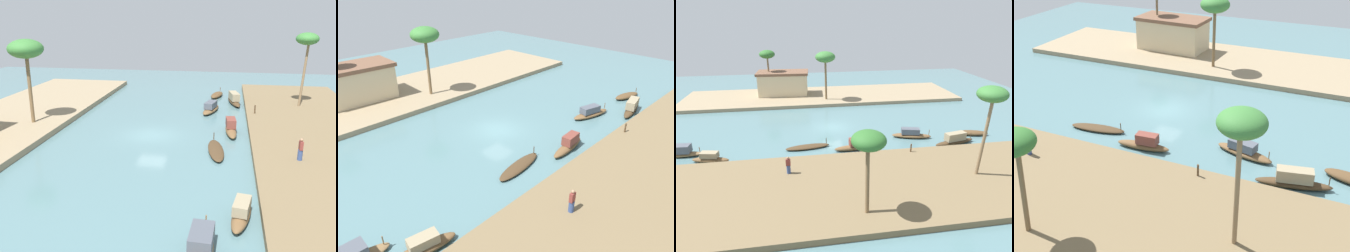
{
  "view_description": "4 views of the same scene",
  "coord_description": "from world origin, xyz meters",
  "views": [
    {
      "loc": [
        -30.21,
        -6.43,
        10.39
      ],
      "look_at": [
        -0.59,
        -1.59,
        1.08
      ],
      "focal_mm": 39.28,
      "sensor_mm": 36.0,
      "label": 1
    },
    {
      "loc": [
        -18.81,
        -19.24,
        13.84
      ],
      "look_at": [
        0.08,
        -1.08,
        0.74
      ],
      "focal_mm": 34.14,
      "sensor_mm": 36.0,
      "label": 2
    },
    {
      "loc": [
        -3.97,
        -34.4,
        13.63
      ],
      "look_at": [
        1.31,
        -1.43,
        0.63
      ],
      "focal_mm": 31.0,
      "sensor_mm": 36.0,
      "label": 3
    },
    {
      "loc": [
        15.29,
        -30.87,
        16.3
      ],
      "look_at": [
        3.07,
        -3.23,
        0.52
      ],
      "focal_mm": 44.81,
      "sensor_mm": 36.0,
      "label": 4
    }
  ],
  "objects": [
    {
      "name": "sampan_midstream",
      "position": [
        1.6,
        -6.93,
        0.49
      ],
      "size": [
        4.26,
        1.26,
        1.31
      ],
      "rotation": [
        0.0,
        0.0,
        0.09
      ],
      "color": "brown",
      "rests_on": "river_water"
    },
    {
      "name": "palm_tree_right_tall",
      "position": [
        0.4,
        11.38,
        7.16
      ],
      "size": [
        3.13,
        3.13,
        7.65
      ],
      "color": "brown",
      "rests_on": "riverbank_right"
    },
    {
      "name": "riverbank_right",
      "position": [
        0.0,
        14.32,
        0.26
      ],
      "size": [
        45.66,
        11.63,
        0.52
      ],
      "primitive_type": "cube",
      "color": "#937F60",
      "rests_on": "ground"
    },
    {
      "name": "palm_tree_left_far",
      "position": [
        11.0,
        -14.5,
        7.51
      ],
      "size": [
        2.37,
        2.37,
        7.88
      ],
      "color": "#7F6647",
      "rests_on": "riverbank_left"
    },
    {
      "name": "sampan_with_red_awning",
      "position": [
        -3.37,
        -5.8,
        0.18
      ],
      "size": [
        4.82,
        1.74,
        0.94
      ],
      "rotation": [
        0.0,
        0.0,
        0.12
      ],
      "color": "#47331E",
      "rests_on": "river_water"
    },
    {
      "name": "sampan_upstream_small",
      "position": [
        -12.89,
        -7.48,
        0.43
      ],
      "size": [
        3.74,
        1.54,
        1.11
      ],
      "rotation": [
        0.0,
        0.0,
        -0.18
      ],
      "color": "brown",
      "rests_on": "river_water"
    },
    {
      "name": "sampan_with_tall_canopy",
      "position": [
        -16.44,
        -5.61,
        0.44
      ],
      "size": [
        5.32,
        1.41,
        1.23
      ],
      "rotation": [
        0.0,
        0.0,
        -0.05
      ],
      "color": "brown",
      "rests_on": "river_water"
    },
    {
      "name": "riverbank_left",
      "position": [
        0.0,
        -14.32,
        0.26
      ],
      "size": [
        45.66,
        11.63,
        0.52
      ],
      "primitive_type": "cube",
      "color": "brown",
      "rests_on": "ground"
    },
    {
      "name": "sampan_near_left_bank",
      "position": [
        16.28,
        -5.18,
        0.27
      ],
      "size": [
        3.82,
        1.99,
        0.96
      ],
      "rotation": [
        0.0,
        0.0,
        -0.23
      ],
      "color": "brown",
      "rests_on": "river_water"
    },
    {
      "name": "mooring_post",
      "position": [
        6.91,
        -9.32,
        0.95
      ],
      "size": [
        0.14,
        0.14,
        0.86
      ],
      "primitive_type": "cylinder",
      "color": "#4C3823",
      "rests_on": "riverbank_left"
    },
    {
      "name": "sampan_downstream_large",
      "position": [
        12.85,
        -7.3,
        0.55
      ],
      "size": [
        5.08,
        1.93,
        1.37
      ],
      "rotation": [
        0.0,
        0.0,
        0.21
      ],
      "color": "#47331E",
      "rests_on": "river_water"
    },
    {
      "name": "sampan_open_hull",
      "position": [
        8.73,
        -4.79,
        0.44
      ],
      "size": [
        4.64,
        2.18,
        1.16
      ],
      "rotation": [
        0.0,
        0.0,
        -0.25
      ],
      "color": "brown",
      "rests_on": "river_water"
    },
    {
      "name": "river_water",
      "position": [
        0.0,
        0.0,
        0.0
      ],
      "size": [
        74.31,
        74.31,
        0.0
      ],
      "primitive_type": "plane",
      "color": "slate",
      "rests_on": "ground"
    },
    {
      "name": "person_on_near_bank",
      "position": [
        -5.24,
        -11.67,
        1.23
      ],
      "size": [
        0.42,
        0.36,
        1.6
      ],
      "rotation": [
        0.0,
        0.0,
        3.21
      ],
      "color": "#33477A",
      "rests_on": "riverbank_left"
    }
  ]
}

